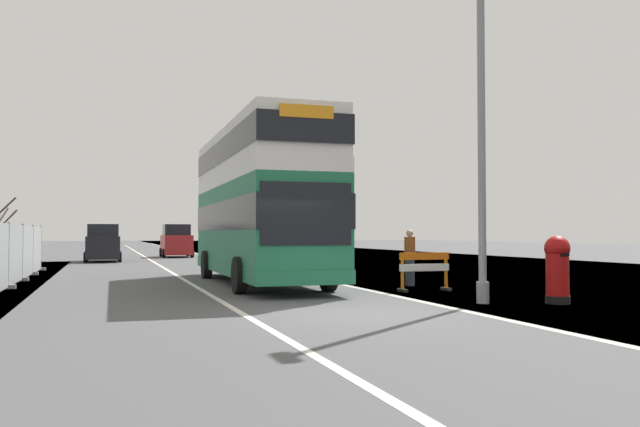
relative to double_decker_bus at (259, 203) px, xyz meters
name	(u,v)px	position (x,y,z in m)	size (l,w,h in m)	color
ground	(370,314)	(0.53, -8.11, -2.67)	(140.00, 280.00, 0.10)	#4C4C4F
double_decker_bus	(259,203)	(0.00, 0.00, 0.00)	(2.88, 11.07, 4.93)	#1E6B47
lamppost_foreground	(481,122)	(3.60, -7.50, 1.61)	(0.29, 0.70, 8.93)	gray
red_pillar_postbox	(557,266)	(5.22, -8.08, -1.76)	(0.58, 0.58, 1.57)	black
roadworks_barrier	(424,268)	(3.82, -4.17, -1.96)	(1.51, 0.45, 1.08)	orange
construction_site_fence	(22,254)	(-7.42, 3.70, -1.69)	(0.44, 13.80, 1.96)	#A8AAAD
car_oncoming_near	(103,244)	(-4.84, 19.13, -1.61)	(2.02, 4.16, 2.16)	black
car_receding_mid	(176,242)	(-0.05, 25.32, -1.57)	(2.07, 3.87, 2.25)	maroon
pedestrian_at_kerb	(410,258)	(4.26, -2.32, -1.75)	(0.34, 0.34, 1.74)	#2D3342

